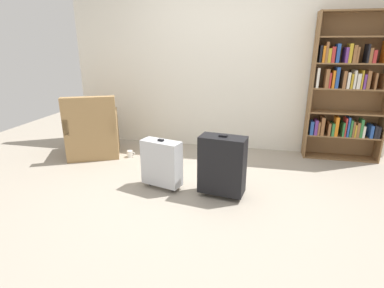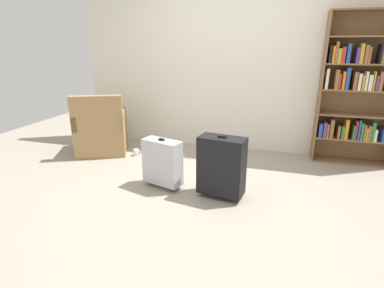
{
  "view_description": "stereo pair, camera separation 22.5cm",
  "coord_description": "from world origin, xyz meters",
  "px_view_note": "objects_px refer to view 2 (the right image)",
  "views": [
    {
      "loc": [
        0.51,
        -2.93,
        1.56
      ],
      "look_at": [
        -0.14,
        0.05,
        0.55
      ],
      "focal_mm": 28.16,
      "sensor_mm": 36.0,
      "label": 1
    },
    {
      "loc": [
        0.73,
        -2.88,
        1.56
      ],
      "look_at": [
        -0.14,
        0.05,
        0.55
      ],
      "focal_mm": 28.16,
      "sensor_mm": 36.0,
      "label": 2
    }
  ],
  "objects_px": {
    "bookshelf": "(359,91)",
    "suitcase_black": "(221,166)",
    "armchair": "(102,132)",
    "suitcase_silver": "(162,162)",
    "mug": "(136,152)"
  },
  "relations": [
    {
      "from": "bookshelf",
      "to": "suitcase_black",
      "type": "xyz_separation_m",
      "value": [
        -1.51,
        -1.53,
        -0.63
      ]
    },
    {
      "from": "armchair",
      "to": "suitcase_black",
      "type": "height_order",
      "value": "armchair"
    },
    {
      "from": "mug",
      "to": "suitcase_silver",
      "type": "height_order",
      "value": "suitcase_silver"
    },
    {
      "from": "armchair",
      "to": "mug",
      "type": "distance_m",
      "value": 0.62
    },
    {
      "from": "armchair",
      "to": "suitcase_silver",
      "type": "relative_size",
      "value": 1.59
    },
    {
      "from": "armchair",
      "to": "suitcase_silver",
      "type": "height_order",
      "value": "armchair"
    },
    {
      "from": "armchair",
      "to": "mug",
      "type": "relative_size",
      "value": 7.72
    },
    {
      "from": "bookshelf",
      "to": "mug",
      "type": "xyz_separation_m",
      "value": [
        -2.95,
        -0.63,
        -0.94
      ]
    },
    {
      "from": "suitcase_black",
      "to": "suitcase_silver",
      "type": "height_order",
      "value": "suitcase_black"
    },
    {
      "from": "mug",
      "to": "bookshelf",
      "type": "bearing_deg",
      "value": 12.01
    },
    {
      "from": "suitcase_black",
      "to": "suitcase_silver",
      "type": "distance_m",
      "value": 0.69
    },
    {
      "from": "suitcase_black",
      "to": "suitcase_silver",
      "type": "relative_size",
      "value": 1.18
    },
    {
      "from": "bookshelf",
      "to": "suitcase_black",
      "type": "bearing_deg",
      "value": -134.6
    },
    {
      "from": "suitcase_black",
      "to": "suitcase_silver",
      "type": "bearing_deg",
      "value": 175.84
    },
    {
      "from": "bookshelf",
      "to": "suitcase_silver",
      "type": "distance_m",
      "value": 2.73
    }
  ]
}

